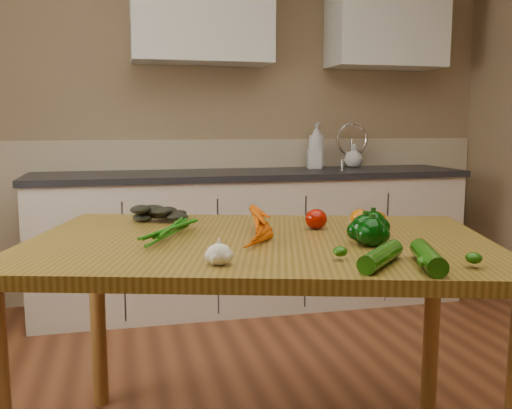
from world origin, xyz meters
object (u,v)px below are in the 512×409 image
Objects in this scene: pepper_a at (365,229)px; pepper_b at (373,225)px; soap_bottle_a at (316,145)px; carrot_bunch at (230,226)px; tomato_c at (377,221)px; soap_bottle_b at (314,154)px; zucchini_a at (428,257)px; garlic_bulb at (219,254)px; leafy_greens at (161,207)px; soap_bottle_c at (354,156)px; table at (259,265)px; pepper_c at (372,232)px; zucchini_b at (381,256)px; tomato_b at (360,218)px; tomato_a at (316,219)px.

pepper_a is 1.01× the size of pepper_b.
carrot_bunch is at bearing 126.13° from soap_bottle_a.
soap_bottle_a is 4.27× the size of tomato_c.
soap_bottle_b is 2.48m from zucchini_a.
leafy_greens is at bearing 97.42° from garlic_bulb.
soap_bottle_c is (0.29, 0.02, -0.08)m from soap_bottle_a.
tomato_c is at bearing 22.53° from table.
leafy_greens is 1.12m from zucchini_a.
pepper_c reaches higher than zucchini_b.
pepper_b is at bearing 77.17° from soap_bottle_c.
tomato_b is (0.51, 0.09, -0.01)m from carrot_bunch.
carrot_bunch is at bearing 153.76° from pepper_a.
pepper_a is 0.09m from pepper_b.
soap_bottle_a reaches higher than leafy_greens.
tomato_a is at bearing 161.21° from tomato_c.
soap_bottle_a is 3.46× the size of pepper_b.
carrot_bunch is at bearing 124.37° from zucchini_b.
carrot_bunch is 0.68m from zucchini_a.
soap_bottle_b is 0.83× the size of zucchini_a.
tomato_c reaches higher than garlic_bulb.
pepper_a reaches higher than zucchini_a.
tomato_c is at bearing 61.60° from pepper_c.
zucchini_a is (-0.02, -0.39, -0.02)m from pepper_b.
tomato_a is (0.44, 0.45, 0.01)m from garlic_bulb.
table is 10.77× the size of soap_bottle_c.
leafy_greens reaches higher than garlic_bulb.
soap_bottle_c is at bearing 67.69° from pepper_a.
soap_bottle_a reaches higher than tomato_a.
table is at bearing -8.66° from carrot_bunch.
soap_bottle_a is 0.07m from soap_bottle_b.
soap_bottle_b reaches higher than tomato_a.
leafy_greens is (-0.20, 0.40, 0.02)m from carrot_bunch.
tomato_a is at bearing -30.47° from leafy_greens.
soap_bottle_c reaches higher than carrot_bunch.
soap_bottle_a is at bearing 74.55° from pepper_a.
tomato_b is (0.72, -0.31, -0.02)m from leafy_greens.
table is 0.40m from garlic_bulb.
pepper_a is 1.02× the size of pepper_c.
zucchini_b is at bearing -111.71° from pepper_b.
pepper_c is at bearing -118.40° from tomato_c.
tomato_b is at bearing 72.31° from pepper_c.
soap_bottle_b is (0.88, 1.94, 0.26)m from table.
leafy_greens is at bearing -120.94° from soap_bottle_b.
pepper_b is (0.57, 0.24, 0.02)m from garlic_bulb.
pepper_c is (-0.56, -2.14, -0.13)m from soap_bottle_b.
table is 0.41m from pepper_b.
pepper_c is 1.25× the size of tomato_b.
leafy_greens is at bearing 141.66° from pepper_b.
tomato_b is (0.05, 0.22, -0.01)m from pepper_b.
table is 19.11× the size of pepper_b.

